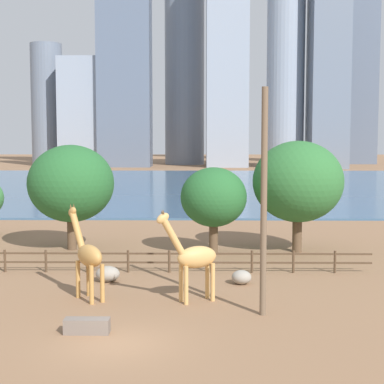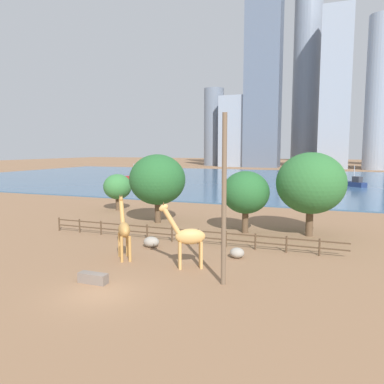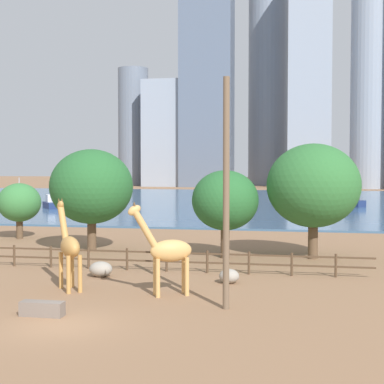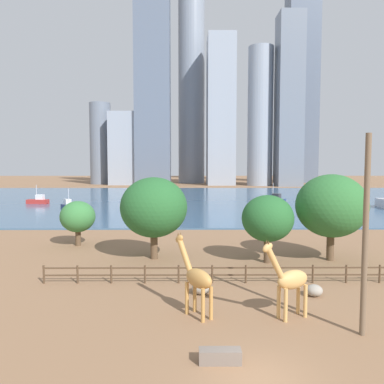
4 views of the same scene
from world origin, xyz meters
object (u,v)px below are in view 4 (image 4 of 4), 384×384
boat_sailboat (38,200)px  tree_center_broad (78,217)px  tree_left_small (154,207)px  giraffe_companion (290,280)px  tree_right_tall (331,206)px  utility_pole (365,236)px  feeding_trough (220,356)px  tree_left_large (268,219)px  boat_ferry (274,200)px  boulder_near_fence (314,290)px  giraffe_tall (197,278)px  boulder_by_pole (202,288)px  boat_barge (68,206)px

boat_sailboat → tree_center_broad: bearing=123.5°
tree_center_broad → tree_left_small: bearing=-33.3°
giraffe_companion → tree_right_tall: (6.95, 12.52, 2.68)m
utility_pole → giraffe_companion: bearing=146.2°
feeding_trough → tree_left_large: bearing=71.7°
tree_left_small → boat_ferry: (21.55, 47.17, -3.71)m
giraffe_companion → boulder_near_fence: giraffe_companion is taller
giraffe_tall → utility_pole: utility_pole is taller
giraffe_companion → tree_right_tall: 14.57m
boulder_by_pole → giraffe_companion: bearing=-39.6°
boulder_by_pole → feeding_trough: 8.54m
boulder_by_pole → utility_pole: bearing=-37.4°
giraffe_tall → boat_sailboat: bearing=-8.8°
boulder_near_fence → tree_left_large: size_ratio=0.18×
giraffe_tall → tree_left_small: bearing=-22.0°
boulder_by_pole → tree_left_small: tree_left_small is taller
boat_barge → boulder_by_pole: bearing=-8.8°
giraffe_companion → utility_pole: utility_pole is taller
utility_pole → boat_ferry: bearing=81.0°
boat_ferry → boat_barge: boat_ferry is taller
tree_right_tall → tree_left_small: (-15.61, 0.64, -0.20)m
feeding_trough → tree_left_large: (5.40, 16.35, 3.53)m
feeding_trough → boat_barge: boat_barge is taller
boulder_by_pole → boat_barge: boat_barge is taller
tree_right_tall → boat_barge: (-34.92, 36.54, -3.97)m
giraffe_companion → tree_left_large: 11.90m
giraffe_companion → boulder_near_fence: (2.52, 3.43, -1.77)m
boat_barge → boulder_near_fence: bearing=-2.4°
feeding_trough → tree_left_large: 17.57m
giraffe_tall → feeding_trough: bearing=152.5°
tree_right_tall → boat_sailboat: 64.85m
tree_right_tall → tree_left_small: bearing=177.7°
boulder_near_fence → boat_ferry: size_ratio=0.23×
giraffe_tall → tree_center_broad: tree_center_broad is taller
giraffe_companion → boat_barge: size_ratio=1.02×
tree_left_small → boat_ferry: tree_left_small is taller
boulder_near_fence → boulder_by_pole: (-7.22, 0.46, 0.05)m
boulder_near_fence → tree_center_broad: tree_center_broad is taller
tree_center_broad → boulder_by_pole: bearing=-50.0°
boat_ferry → tree_left_small: bearing=109.5°
utility_pole → tree_left_small: bearing=127.6°
tree_center_broad → boat_barge: tree_center_broad is taller
boat_sailboat → utility_pole: bearing=130.2°
boulder_by_pole → tree_right_tall: tree_right_tall is taller
boat_sailboat → tree_right_tall: bearing=140.3°
feeding_trough → boat_ferry: 67.17m
boulder_near_fence → boat_ferry: 57.84m
giraffe_tall → giraffe_companion: bearing=-132.2°
giraffe_tall → boat_ferry: (17.98, 59.93, -1.24)m
boulder_near_fence → tree_left_small: 15.42m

